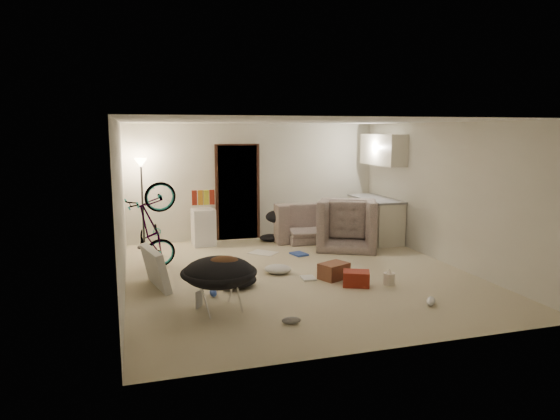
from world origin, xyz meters
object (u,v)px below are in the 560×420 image
object	(u,v)px
kitchen_counter	(375,220)
saucer_chair	(219,279)
drink_case_a	(334,271)
drink_case_b	(356,278)
tv_box	(155,268)
floor_lamp	(142,184)
juicer	(389,278)
bicycle	(152,247)
sofa	(320,225)
mini_fridge	(204,227)
armchair	(348,228)

from	to	relation	value
kitchen_counter	saucer_chair	distance (m)	5.15
drink_case_a	drink_case_b	distance (m)	0.48
saucer_chair	tv_box	size ratio (longest dim) A/B	1.09
floor_lamp	juicer	distance (m)	5.19
bicycle	tv_box	size ratio (longest dim) A/B	1.67
sofa	bicycle	xyz separation A→B (m)	(-3.63, -1.48, 0.09)
sofa	bicycle	distance (m)	3.92
sofa	saucer_chair	distance (m)	4.71
kitchen_counter	saucer_chair	world-z (taller)	kitchen_counter
sofa	juicer	size ratio (longest dim) A/B	8.28
bicycle	saucer_chair	world-z (taller)	bicycle
tv_box	drink_case_a	bearing A→B (deg)	-20.07
bicycle	mini_fridge	bearing A→B (deg)	-43.09
drink_case_b	bicycle	bearing A→B (deg)	172.82
saucer_chair	drink_case_b	bearing A→B (deg)	11.42
drink_case_b	armchair	bearing A→B (deg)	93.05
sofa	drink_case_a	bearing A→B (deg)	74.69
mini_fridge	armchair	bearing A→B (deg)	-21.61
floor_lamp	drink_case_b	world-z (taller)	floor_lamp
kitchen_counter	armchair	size ratio (longest dim) A/B	1.30
mini_fridge	saucer_chair	xyz separation A→B (m)	(-0.33, -3.84, 0.04)
tv_box	drink_case_a	world-z (taller)	tv_box
sofa	tv_box	size ratio (longest dim) A/B	2.30
tv_box	saucer_chair	bearing A→B (deg)	-71.20
mini_fridge	drink_case_b	size ratio (longest dim) A/B	1.91
saucer_chair	juicer	xyz separation A→B (m)	(2.71, 0.37, -0.32)
bicycle	saucer_chair	xyz separation A→B (m)	(0.76, -2.25, 0.02)
sofa	saucer_chair	size ratio (longest dim) A/B	2.11
drink_case_a	juicer	bearing A→B (deg)	-60.58
sofa	drink_case_b	size ratio (longest dim) A/B	5.35
sofa	drink_case_a	xyz separation A→B (m)	(-0.87, -2.85, -0.18)
armchair	bicycle	distance (m)	3.96
mini_fridge	tv_box	bearing A→B (deg)	-115.89
kitchen_counter	saucer_chair	bearing A→B (deg)	-140.36
saucer_chair	juicer	distance (m)	2.75
sofa	armchair	xyz separation A→B (m)	(0.28, -0.84, 0.06)
sofa	drink_case_b	world-z (taller)	sofa
saucer_chair	drink_case_a	xyz separation A→B (m)	(2.00, 0.89, -0.30)
drink_case_a	juicer	xyz separation A→B (m)	(0.71, -0.52, -0.02)
kitchen_counter	saucer_chair	size ratio (longest dim) A/B	1.49
mini_fridge	kitchen_counter	bearing A→B (deg)	-11.75
saucer_chair	juicer	world-z (taller)	saucer_chair
floor_lamp	juicer	xyz separation A→B (m)	(3.57, -3.57, -1.20)
kitchen_counter	tv_box	bearing A→B (deg)	-156.53
mini_fridge	drink_case_b	bearing A→B (deg)	-64.48
tv_box	drink_case_b	xyz separation A→B (m)	(2.95, -0.79, -0.19)
tv_box	drink_case_a	xyz separation A→B (m)	(2.76, -0.35, -0.18)
armchair	mini_fridge	xyz separation A→B (m)	(-2.82, 0.94, 0.01)
saucer_chair	tv_box	distance (m)	1.46
bicycle	drink_case_b	size ratio (longest dim) A/B	3.88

